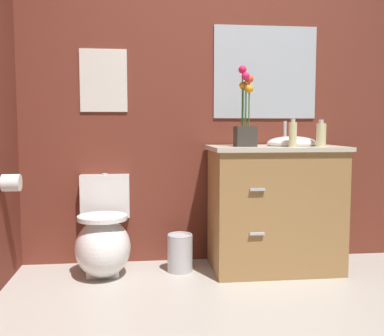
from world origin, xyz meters
TOP-DOWN VIEW (x-y plane):
  - wall_back at (0.20, 1.49)m, footprint 4.62×0.05m
  - toilet at (-0.86, 1.19)m, footprint 0.38×0.59m
  - vanity_cabinet at (0.37, 1.17)m, footprint 0.94×0.56m
  - flower_vase at (0.13, 1.12)m, footprint 0.14×0.14m
  - soap_bottle at (0.69, 1.14)m, footprint 0.07×0.07m
  - lotion_bottle at (0.64, 1.02)m, footprint 0.06×0.06m
  - hand_wash_bottle at (0.43, 0.99)m, footprint 0.05×0.05m
  - trash_bin at (-0.32, 1.18)m, footprint 0.18×0.18m
  - wall_poster at (-0.86, 1.46)m, footprint 0.34×0.01m
  - wall_mirror at (0.37, 1.46)m, footprint 0.80×0.01m
  - toilet_paper_roll at (-1.41, 1.00)m, footprint 0.11×0.11m

SIDE VIEW (x-z plane):
  - trash_bin at x=-0.32m, z-range 0.00..0.27m
  - toilet at x=-0.86m, z-range -0.10..0.59m
  - vanity_cabinet at x=0.37m, z-range -0.08..1.00m
  - toilet_paper_roll at x=-1.41m, z-range 0.62..0.74m
  - soap_bottle at x=0.69m, z-range 0.89..1.07m
  - lotion_bottle at x=0.64m, z-range 0.89..1.08m
  - hand_wash_bottle at x=0.43m, z-range 0.89..1.08m
  - flower_vase at x=0.13m, z-range 0.80..1.36m
  - wall_back at x=0.20m, z-range 0.00..2.50m
  - wall_poster at x=-0.86m, z-range 1.15..1.60m
  - wall_mirror at x=0.37m, z-range 1.10..1.80m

